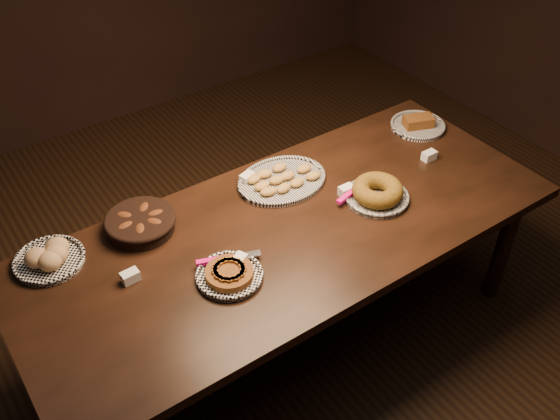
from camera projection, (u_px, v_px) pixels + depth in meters
ground at (289, 337)px, 3.19m from camera, size 5.00×5.00×0.00m
buffet_table at (290, 239)px, 2.75m from camera, size 2.40×1.00×0.75m
apple_tart_plate at (229, 274)px, 2.46m from camera, size 0.31×0.27×0.05m
madeleine_platter at (282, 180)px, 2.93m from camera, size 0.44×0.35×0.05m
bundt_cake_plate at (377, 193)px, 2.83m from camera, size 0.33×0.30×0.09m
croissant_basket at (141, 222)px, 2.66m from camera, size 0.34×0.34×0.08m
bread_roll_plate at (50, 257)px, 2.51m from camera, size 0.29×0.29×0.09m
loaf_plate at (418, 125)px, 3.31m from camera, size 0.29×0.29×0.07m
tent_cards at (286, 208)px, 2.77m from camera, size 1.63×0.52×0.04m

